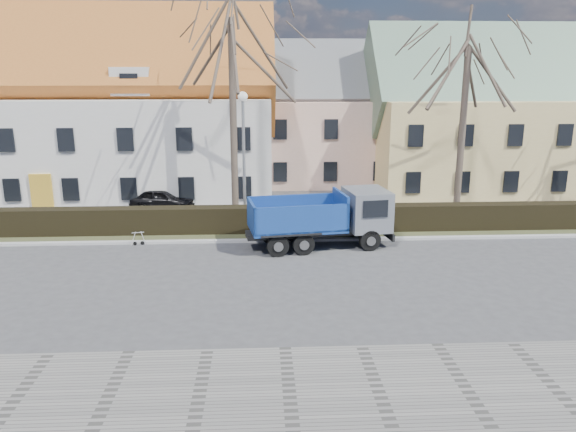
{
  "coord_description": "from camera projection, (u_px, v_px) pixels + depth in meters",
  "views": [
    {
      "loc": [
        -0.65,
        -20.68,
        7.81
      ],
      "look_at": [
        0.54,
        3.19,
        1.6
      ],
      "focal_mm": 35.0,
      "sensor_mm": 36.0,
      "label": 1
    }
  ],
  "objects": [
    {
      "name": "curb_far",
      "position": [
        275.0,
        240.0,
        26.42
      ],
      "size": [
        80.0,
        0.3,
        0.12
      ],
      "primitive_type": "cube",
      "color": "#AFAEAD",
      "rests_on": "ground"
    },
    {
      "name": "cart_frame",
      "position": [
        133.0,
        238.0,
        25.74
      ],
      "size": [
        0.84,
        0.58,
        0.7
      ],
      "primitive_type": null,
      "rotation": [
        0.0,
        0.0,
        0.2
      ],
      "color": "silver",
      "rests_on": "ground"
    },
    {
      "name": "building_pink",
      "position": [
        324.0,
        125.0,
        40.51
      ],
      "size": [
        10.8,
        8.8,
        8.0
      ],
      "primitive_type": null,
      "color": "#D8AB99",
      "rests_on": "ground"
    },
    {
      "name": "hedge",
      "position": [
        274.0,
        220.0,
        27.62
      ],
      "size": [
        60.0,
        0.9,
        1.3
      ],
      "primitive_type": "cube",
      "color": "black",
      "rests_on": "ground"
    },
    {
      "name": "ground",
      "position": [
        278.0,
        276.0,
        21.98
      ],
      "size": [
        120.0,
        120.0,
        0.0
      ],
      "primitive_type": "plane",
      "color": "#414143"
    },
    {
      "name": "building_white",
      "position": [
        65.0,
        120.0,
        35.62
      ],
      "size": [
        26.8,
        10.8,
        9.5
      ],
      "primitive_type": null,
      "color": "silver",
      "rests_on": "ground"
    },
    {
      "name": "tree_1",
      "position": [
        233.0,
        101.0,
        28.51
      ],
      "size": [
        9.2,
        9.2,
        12.65
      ],
      "primitive_type": null,
      "color": "#4D4135",
      "rests_on": "ground"
    },
    {
      "name": "building_yellow",
      "position": [
        505.0,
        125.0,
        38.13
      ],
      "size": [
        18.8,
        10.8,
        8.5
      ],
      "primitive_type": null,
      "color": "#E0C47B",
      "rests_on": "ground"
    },
    {
      "name": "dump_truck",
      "position": [
        315.0,
        219.0,
        25.3
      ],
      "size": [
        6.94,
        3.43,
        2.66
      ],
      "primitive_type": null,
      "rotation": [
        0.0,
        0.0,
        0.15
      ],
      "color": "navy",
      "rests_on": "ground"
    },
    {
      "name": "grass_strip",
      "position": [
        274.0,
        231.0,
        27.97
      ],
      "size": [
        80.0,
        3.0,
        0.1
      ],
      "primitive_type": "cube",
      "color": "#3E4326",
      "rests_on": "ground"
    },
    {
      "name": "tree_2",
      "position": [
        463.0,
        116.0,
        29.3
      ],
      "size": [
        8.0,
        8.0,
        11.0
      ],
      "primitive_type": null,
      "color": "#4D4135",
      "rests_on": "ground"
    },
    {
      "name": "streetlight",
      "position": [
        244.0,
        161.0,
        27.81
      ],
      "size": [
        0.54,
        0.54,
        6.92
      ],
      "primitive_type": null,
      "color": "#999A9C",
      "rests_on": "ground"
    },
    {
      "name": "sidewalk_near",
      "position": [
        290.0,
        397.0,
        13.76
      ],
      "size": [
        80.0,
        5.0,
        0.08
      ],
      "primitive_type": "cube",
      "color": "gray",
      "rests_on": "ground"
    },
    {
      "name": "parked_car_a",
      "position": [
        163.0,
        199.0,
        32.34
      ],
      "size": [
        3.93,
        2.17,
        1.27
      ],
      "primitive_type": "imported",
      "rotation": [
        0.0,
        0.0,
        1.38
      ],
      "color": "black",
      "rests_on": "ground"
    }
  ]
}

